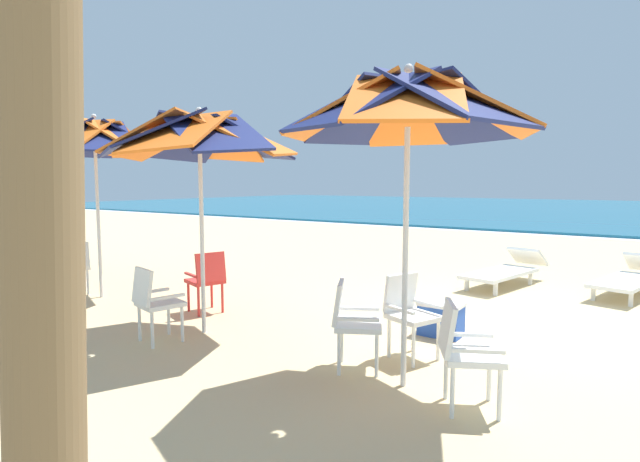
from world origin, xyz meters
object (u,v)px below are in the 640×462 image
(beach_umbrella_2, at_px, (95,140))
(plastic_chair_2, at_px, (352,319))
(plastic_chair_4, at_px, (207,278))
(sun_lounger_0, at_px, (630,278))
(plastic_chair_0, at_px, (464,349))
(sun_lounger_1, at_px, (506,270))
(plastic_chair_6, at_px, (25,260))
(plastic_chair_3, at_px, (154,300))
(beach_umbrella_3, at_px, (14,148))
(beach_umbrella_0, at_px, (408,110))
(plastic_chair_5, at_px, (74,265))
(beach_umbrella_1, at_px, (200,138))
(cooler_box, at_px, (441,319))
(plastic_chair_1, at_px, (409,310))

(beach_umbrella_2, bearing_deg, plastic_chair_2, -4.17)
(plastic_chair_4, height_order, sun_lounger_0, plastic_chair_4)
(plastic_chair_2, bearing_deg, plastic_chair_0, -11.03)
(sun_lounger_0, bearing_deg, sun_lounger_1, -167.60)
(plastic_chair_6, bearing_deg, sun_lounger_0, 31.86)
(plastic_chair_4, xyz_separation_m, plastic_chair_6, (-3.74, -0.67, 0.00))
(plastic_chair_2, xyz_separation_m, sun_lounger_0, (2.09, 5.28, -0.22))
(plastic_chair_3, bearing_deg, plastic_chair_4, 111.13)
(plastic_chair_4, relative_size, beach_umbrella_3, 0.30)
(beach_umbrella_3, bearing_deg, plastic_chair_4, 3.72)
(beach_umbrella_3, bearing_deg, plastic_chair_0, -3.77)
(beach_umbrella_0, xyz_separation_m, beach_umbrella_2, (-5.41, 0.43, 0.04))
(plastic_chair_5, bearing_deg, plastic_chair_3, -14.26)
(beach_umbrella_2, relative_size, beach_umbrella_3, 1.01)
(plastic_chair_2, xyz_separation_m, plastic_chair_4, (-2.72, 0.64, 0.00))
(beach_umbrella_1, height_order, cooler_box, beach_umbrella_1)
(plastic_chair_6, height_order, cooler_box, plastic_chair_6)
(beach_umbrella_3, bearing_deg, beach_umbrella_1, -3.66)
(plastic_chair_4, bearing_deg, plastic_chair_6, -169.84)
(sun_lounger_1, bearing_deg, plastic_chair_4, -124.95)
(beach_umbrella_1, bearing_deg, plastic_chair_4, 134.63)
(plastic_chair_3, height_order, beach_umbrella_2, beach_umbrella_2)
(plastic_chair_5, bearing_deg, plastic_chair_1, 4.34)
(beach_umbrella_1, relative_size, plastic_chair_3, 3.10)
(beach_umbrella_1, relative_size, beach_umbrella_3, 0.95)
(plastic_chair_0, height_order, cooler_box, plastic_chair_0)
(plastic_chair_4, relative_size, cooler_box, 1.73)
(sun_lounger_0, bearing_deg, plastic_chair_4, -135.99)
(plastic_chair_1, bearing_deg, beach_umbrella_3, -177.89)
(plastic_chair_1, xyz_separation_m, sun_lounger_1, (-0.08, 4.25, -0.22))
(beach_umbrella_0, xyz_separation_m, cooler_box, (-0.25, 1.59, -2.22))
(sun_lounger_0, bearing_deg, cooler_box, -114.91)
(beach_umbrella_1, distance_m, plastic_chair_5, 3.72)
(plastic_chair_0, relative_size, plastic_chair_4, 1.00)
(plastic_chair_2, distance_m, beach_umbrella_2, 5.22)
(sun_lounger_1, bearing_deg, plastic_chair_1, -88.95)
(beach_umbrella_0, height_order, plastic_chair_2, beach_umbrella_0)
(plastic_chair_4, bearing_deg, cooler_box, 15.92)
(beach_umbrella_0, height_order, sun_lounger_0, beach_umbrella_0)
(beach_umbrella_2, bearing_deg, sun_lounger_0, 35.49)
(plastic_chair_2, bearing_deg, beach_umbrella_1, -179.88)
(beach_umbrella_0, distance_m, cooler_box, 2.75)
(beach_umbrella_3, distance_m, cooler_box, 8.15)
(cooler_box, bearing_deg, beach_umbrella_2, -167.33)
(plastic_chair_0, xyz_separation_m, beach_umbrella_3, (-8.58, 0.57, 1.95))
(beach_umbrella_3, distance_m, sun_lounger_0, 10.92)
(sun_lounger_1, bearing_deg, beach_umbrella_3, -149.34)
(beach_umbrella_3, bearing_deg, sun_lounger_1, 30.66)
(beach_umbrella_0, bearing_deg, cooler_box, 99.02)
(plastic_chair_1, relative_size, plastic_chair_4, 1.00)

